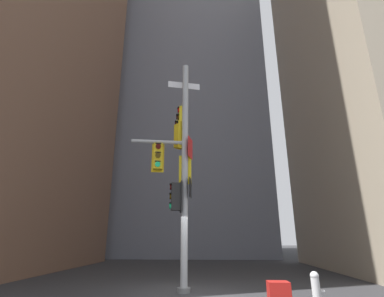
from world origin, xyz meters
The scene contains 4 objects.
ground centered at (0.00, 0.00, 0.00)m, with size 120.00×120.00×0.00m, color #2D2D30.
building_mid_block centered at (-2.07, 23.45, 21.04)m, with size 17.62×17.62×42.08m, color slate.
signal_pole_assembly centered at (-0.24, 0.50, 5.09)m, with size 2.62×3.27×8.80m.
fire_hydrant centered at (3.75, -1.86, 0.47)m, with size 0.33×0.23×0.90m.
Camera 1 is at (0.98, -10.42, 1.78)m, focal length 26.31 mm.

